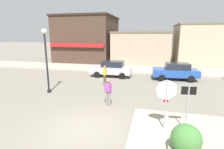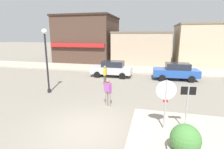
{
  "view_description": "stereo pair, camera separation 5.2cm",
  "coord_description": "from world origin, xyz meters",
  "px_view_note": "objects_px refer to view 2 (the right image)",
  "views": [
    {
      "loc": [
        2.8,
        -6.51,
        4.08
      ],
      "look_at": [
        0.19,
        4.5,
        1.5
      ],
      "focal_mm": 28.0,
      "sensor_mm": 36.0,
      "label": 1
    },
    {
      "loc": [
        2.85,
        -6.49,
        4.08
      ],
      "look_at": [
        0.19,
        4.5,
        1.5
      ],
      "focal_mm": 28.0,
      "sensor_mm": 36.0,
      "label": 2
    }
  ],
  "objects_px": {
    "one_way_sign": "(187,104)",
    "pedestrian_crossing_near": "(108,91)",
    "lamp_post": "(46,51)",
    "planter": "(185,143)",
    "parked_car_second": "(176,71)",
    "stop_sign": "(166,98)",
    "pedestrian_crossing_far": "(105,75)",
    "parked_car_nearest": "(112,68)"
  },
  "relations": [
    {
      "from": "lamp_post",
      "to": "parked_car_nearest",
      "type": "xyz_separation_m",
      "value": [
        3.24,
        5.93,
        -2.15
      ]
    },
    {
      "from": "one_way_sign",
      "to": "parked_car_nearest",
      "type": "relative_size",
      "value": 0.52
    },
    {
      "from": "one_way_sign",
      "to": "pedestrian_crossing_near",
      "type": "relative_size",
      "value": 1.3
    },
    {
      "from": "planter",
      "to": "pedestrian_crossing_near",
      "type": "xyz_separation_m",
      "value": [
        -3.64,
        3.77,
        0.31
      ]
    },
    {
      "from": "stop_sign",
      "to": "pedestrian_crossing_far",
      "type": "relative_size",
      "value": 1.43
    },
    {
      "from": "one_way_sign",
      "to": "parked_car_second",
      "type": "height_order",
      "value": "one_way_sign"
    },
    {
      "from": "parked_car_nearest",
      "to": "lamp_post",
      "type": "bearing_deg",
      "value": -118.62
    },
    {
      "from": "planter",
      "to": "pedestrian_crossing_far",
      "type": "xyz_separation_m",
      "value": [
        -5.02,
        7.98,
        0.31
      ]
    },
    {
      "from": "planter",
      "to": "pedestrian_crossing_near",
      "type": "bearing_deg",
      "value": 133.98
    },
    {
      "from": "one_way_sign",
      "to": "parked_car_second",
      "type": "distance_m",
      "value": 9.51
    },
    {
      "from": "one_way_sign",
      "to": "lamp_post",
      "type": "relative_size",
      "value": 0.46
    },
    {
      "from": "parked_car_second",
      "to": "pedestrian_crossing_near",
      "type": "bearing_deg",
      "value": -121.59
    },
    {
      "from": "parked_car_nearest",
      "to": "parked_car_second",
      "type": "bearing_deg",
      "value": 1.13
    },
    {
      "from": "stop_sign",
      "to": "planter",
      "type": "height_order",
      "value": "stop_sign"
    },
    {
      "from": "stop_sign",
      "to": "planter",
      "type": "bearing_deg",
      "value": -69.78
    },
    {
      "from": "stop_sign",
      "to": "pedestrian_crossing_far",
      "type": "bearing_deg",
      "value": 124.75
    },
    {
      "from": "one_way_sign",
      "to": "pedestrian_crossing_near",
      "type": "bearing_deg",
      "value": 151.79
    },
    {
      "from": "planter",
      "to": "lamp_post",
      "type": "relative_size",
      "value": 0.27
    },
    {
      "from": "parked_car_second",
      "to": "one_way_sign",
      "type": "bearing_deg",
      "value": -93.75
    },
    {
      "from": "one_way_sign",
      "to": "parked_car_nearest",
      "type": "xyz_separation_m",
      "value": [
        -5.43,
        9.35,
        -0.52
      ]
    },
    {
      "from": "one_way_sign",
      "to": "planter",
      "type": "distance_m",
      "value": 1.86
    },
    {
      "from": "parked_car_nearest",
      "to": "pedestrian_crossing_far",
      "type": "height_order",
      "value": "pedestrian_crossing_far"
    },
    {
      "from": "one_way_sign",
      "to": "parked_car_second",
      "type": "bearing_deg",
      "value": 86.25
    },
    {
      "from": "planter",
      "to": "pedestrian_crossing_far",
      "type": "relative_size",
      "value": 0.76
    },
    {
      "from": "planter",
      "to": "pedestrian_crossing_near",
      "type": "relative_size",
      "value": 0.76
    },
    {
      "from": "one_way_sign",
      "to": "lamp_post",
      "type": "height_order",
      "value": "lamp_post"
    },
    {
      "from": "one_way_sign",
      "to": "pedestrian_crossing_near",
      "type": "distance_m",
      "value": 4.46
    },
    {
      "from": "stop_sign",
      "to": "pedestrian_crossing_far",
      "type": "distance_m",
      "value": 7.8
    },
    {
      "from": "planter",
      "to": "parked_car_second",
      "type": "xyz_separation_m",
      "value": [
        0.9,
        11.14,
        0.25
      ]
    },
    {
      "from": "stop_sign",
      "to": "pedestrian_crossing_near",
      "type": "distance_m",
      "value": 3.8
    },
    {
      "from": "one_way_sign",
      "to": "lamp_post",
      "type": "distance_m",
      "value": 9.46
    },
    {
      "from": "lamp_post",
      "to": "pedestrian_crossing_far",
      "type": "relative_size",
      "value": 2.82
    },
    {
      "from": "pedestrian_crossing_far",
      "to": "pedestrian_crossing_near",
      "type": "bearing_deg",
      "value": -71.85
    },
    {
      "from": "planter",
      "to": "parked_car_nearest",
      "type": "height_order",
      "value": "parked_car_nearest"
    },
    {
      "from": "parked_car_second",
      "to": "stop_sign",
      "type": "bearing_deg",
      "value": -98.83
    },
    {
      "from": "stop_sign",
      "to": "one_way_sign",
      "type": "relative_size",
      "value": 1.1
    },
    {
      "from": "stop_sign",
      "to": "parked_car_second",
      "type": "bearing_deg",
      "value": 81.17
    },
    {
      "from": "parked_car_nearest",
      "to": "pedestrian_crossing_near",
      "type": "height_order",
      "value": "pedestrian_crossing_near"
    },
    {
      "from": "stop_sign",
      "to": "one_way_sign",
      "type": "bearing_deg",
      "value": 5.04
    },
    {
      "from": "parked_car_second",
      "to": "planter",
      "type": "bearing_deg",
      "value": -94.59
    },
    {
      "from": "planter",
      "to": "pedestrian_crossing_near",
      "type": "distance_m",
      "value": 5.25
    },
    {
      "from": "pedestrian_crossing_near",
      "to": "lamp_post",
      "type": "bearing_deg",
      "value": 164.47
    }
  ]
}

